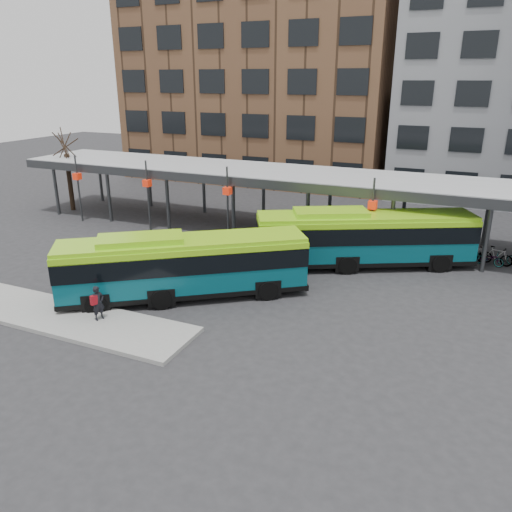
% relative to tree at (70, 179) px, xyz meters
% --- Properties ---
extents(ground, '(120.00, 120.00, 0.00)m').
position_rel_tree_xyz_m(ground, '(18.00, -12.00, -2.43)').
color(ground, '#28282B').
rests_on(ground, ground).
extents(boarding_island, '(14.00, 3.00, 0.18)m').
position_rel_tree_xyz_m(boarding_island, '(12.50, -15.00, -2.34)').
color(boarding_island, gray).
rests_on(boarding_island, ground).
extents(canopy, '(40.00, 6.53, 4.80)m').
position_rel_tree_xyz_m(canopy, '(17.94, 0.87, 1.47)').
color(canopy, '#999B9E').
rests_on(canopy, ground).
extents(tree, '(1.64, 1.64, 5.60)m').
position_rel_tree_xyz_m(tree, '(0.00, 0.00, 0.00)').
color(tree, black).
rests_on(tree, ground).
extents(building_brick, '(26.00, 14.00, 22.00)m').
position_rel_tree_xyz_m(building_brick, '(8.00, 20.00, 8.57)').
color(building_brick, brown).
rests_on(building_brick, ground).
extents(bus_front, '(10.78, 8.66, 3.17)m').
position_rel_tree_xyz_m(bus_front, '(16.95, -10.85, -0.78)').
color(bus_front, '#074A56').
rests_on(bus_front, ground).
extents(bus_rear, '(11.64, 7.58, 3.25)m').
position_rel_tree_xyz_m(bus_rear, '(23.84, -3.23, -0.74)').
color(bus_rear, '#074A56').
rests_on(bus_rear, ground).
extents(pedestrian, '(0.53, 0.65, 1.51)m').
position_rel_tree_xyz_m(pedestrian, '(15.06, -14.66, -1.49)').
color(pedestrian, black).
rests_on(pedestrian, boarding_island).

